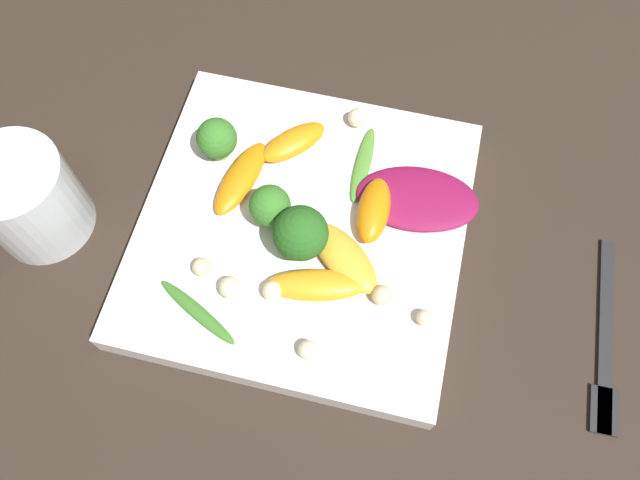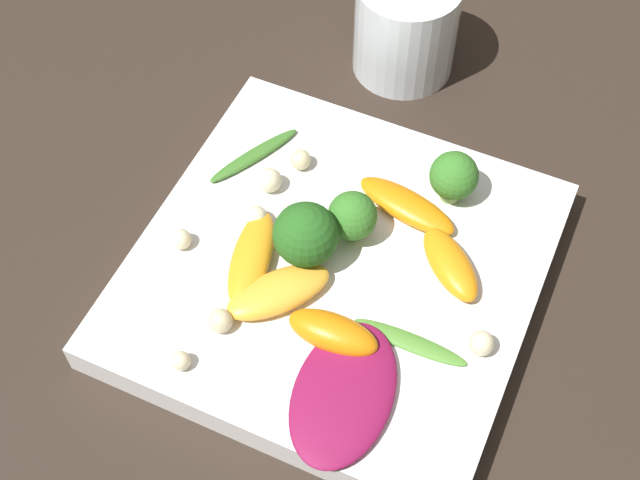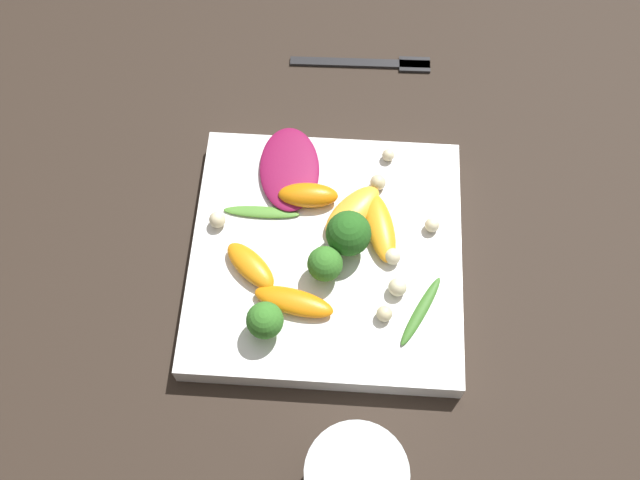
# 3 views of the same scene
# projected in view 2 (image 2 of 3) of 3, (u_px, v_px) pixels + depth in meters

# --- Properties ---
(ground_plane) EXTENTS (2.40, 2.40, 0.00)m
(ground_plane) POSITION_uv_depth(u_px,v_px,m) (336.00, 283.00, 0.62)
(ground_plane) COLOR #2D231C
(plate) EXTENTS (0.26, 0.26, 0.03)m
(plate) POSITION_uv_depth(u_px,v_px,m) (336.00, 273.00, 0.61)
(plate) COLOR white
(plate) RESTS_ON ground_plane
(drinking_glass) EXTENTS (0.08, 0.08, 0.08)m
(drinking_glass) POSITION_uv_depth(u_px,v_px,m) (406.00, 27.00, 0.70)
(drinking_glass) COLOR white
(drinking_glass) RESTS_ON ground_plane
(radicchio_leaf_0) EXTENTS (0.07, 0.11, 0.01)m
(radicchio_leaf_0) POSITION_uv_depth(u_px,v_px,m) (344.00, 393.00, 0.54)
(radicchio_leaf_0) COLOR maroon
(radicchio_leaf_0) RESTS_ON plate
(orange_segment_0) EXTENTS (0.07, 0.08, 0.02)m
(orange_segment_0) POSITION_uv_depth(u_px,v_px,m) (278.00, 292.00, 0.57)
(orange_segment_0) COLOR #FCAD33
(orange_segment_0) RESTS_ON plate
(orange_segment_1) EXTENTS (0.06, 0.03, 0.02)m
(orange_segment_1) POSITION_uv_depth(u_px,v_px,m) (333.00, 333.00, 0.55)
(orange_segment_1) COLOR orange
(orange_segment_1) RESTS_ON plate
(orange_segment_2) EXTENTS (0.04, 0.08, 0.02)m
(orange_segment_2) POSITION_uv_depth(u_px,v_px,m) (251.00, 258.00, 0.59)
(orange_segment_2) COLOR orange
(orange_segment_2) RESTS_ON plate
(orange_segment_3) EXTENTS (0.06, 0.06, 0.02)m
(orange_segment_3) POSITION_uv_depth(u_px,v_px,m) (450.00, 264.00, 0.59)
(orange_segment_3) COLOR orange
(orange_segment_3) RESTS_ON plate
(orange_segment_4) EXTENTS (0.08, 0.04, 0.01)m
(orange_segment_4) POSITION_uv_depth(u_px,v_px,m) (407.00, 206.00, 0.61)
(orange_segment_4) COLOR orange
(orange_segment_4) RESTS_ON plate
(broccoli_floret_0) EXTENTS (0.04, 0.04, 0.05)m
(broccoli_floret_0) POSITION_uv_depth(u_px,v_px,m) (306.00, 235.00, 0.58)
(broccoli_floret_0) COLOR #7A9E51
(broccoli_floret_0) RESTS_ON plate
(broccoli_floret_1) EXTENTS (0.03, 0.03, 0.04)m
(broccoli_floret_1) POSITION_uv_depth(u_px,v_px,m) (454.00, 177.00, 0.61)
(broccoli_floret_1) COLOR #84AD5B
(broccoli_floret_1) RESTS_ON plate
(broccoli_floret_2) EXTENTS (0.03, 0.03, 0.04)m
(broccoli_floret_2) POSITION_uv_depth(u_px,v_px,m) (351.00, 216.00, 0.59)
(broccoli_floret_2) COLOR #7A9E51
(broccoli_floret_2) RESTS_ON plate
(arugula_sprig_0) EXTENTS (0.08, 0.01, 0.00)m
(arugula_sprig_0) POSITION_uv_depth(u_px,v_px,m) (410.00, 342.00, 0.56)
(arugula_sprig_0) COLOR #518E33
(arugula_sprig_0) RESTS_ON plate
(arugula_sprig_1) EXTENTS (0.04, 0.07, 0.01)m
(arugula_sprig_1) POSITION_uv_depth(u_px,v_px,m) (254.00, 155.00, 0.64)
(arugula_sprig_1) COLOR #3D7528
(arugula_sprig_1) RESTS_ON plate
(macadamia_nut_0) EXTENTS (0.02, 0.02, 0.02)m
(macadamia_nut_0) POSITION_uv_depth(u_px,v_px,m) (482.00, 343.00, 0.55)
(macadamia_nut_0) COLOR beige
(macadamia_nut_0) RESTS_ON plate
(macadamia_nut_1) EXTENTS (0.01, 0.01, 0.01)m
(macadamia_nut_1) POSITION_uv_depth(u_px,v_px,m) (181.00, 361.00, 0.55)
(macadamia_nut_1) COLOR beige
(macadamia_nut_1) RESTS_ON plate
(macadamia_nut_2) EXTENTS (0.01, 0.01, 0.01)m
(macadamia_nut_2) POSITION_uv_depth(u_px,v_px,m) (181.00, 239.00, 0.60)
(macadamia_nut_2) COLOR beige
(macadamia_nut_2) RESTS_ON plate
(macadamia_nut_3) EXTENTS (0.02, 0.02, 0.02)m
(macadamia_nut_3) POSITION_uv_depth(u_px,v_px,m) (220.00, 321.00, 0.56)
(macadamia_nut_3) COLOR beige
(macadamia_nut_3) RESTS_ON plate
(macadamia_nut_4) EXTENTS (0.02, 0.02, 0.02)m
(macadamia_nut_4) POSITION_uv_depth(u_px,v_px,m) (256.00, 217.00, 0.61)
(macadamia_nut_4) COLOR beige
(macadamia_nut_4) RESTS_ON plate
(macadamia_nut_5) EXTENTS (0.02, 0.02, 0.02)m
(macadamia_nut_5) POSITION_uv_depth(u_px,v_px,m) (269.00, 180.00, 0.62)
(macadamia_nut_5) COLOR beige
(macadamia_nut_5) RESTS_ON plate
(macadamia_nut_6) EXTENTS (0.02, 0.02, 0.02)m
(macadamia_nut_6) POSITION_uv_depth(u_px,v_px,m) (300.00, 160.00, 0.64)
(macadamia_nut_6) COLOR beige
(macadamia_nut_6) RESTS_ON plate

